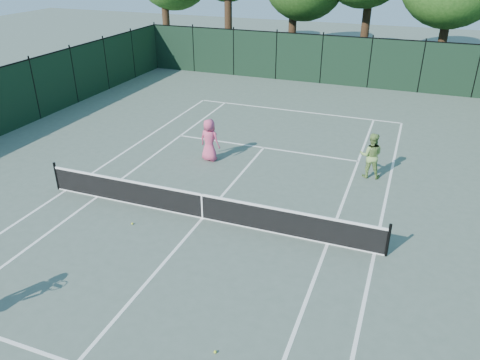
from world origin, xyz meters
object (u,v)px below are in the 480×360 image
(player_green, at_px, (371,155))
(loose_ball_midcourt, at_px, (132,224))
(loose_ball_near_cart, at_px, (215,352))
(player_pink, at_px, (209,140))

(player_green, distance_m, loose_ball_midcourt, 9.14)
(loose_ball_midcourt, bearing_deg, player_green, 43.37)
(player_green, relative_size, loose_ball_near_cart, 26.09)
(loose_ball_near_cart, bearing_deg, loose_ball_midcourt, 139.65)
(player_pink, xyz_separation_m, loose_ball_near_cart, (4.33, -9.40, -0.85))
(loose_ball_near_cart, relative_size, loose_ball_midcourt, 1.00)
(player_pink, relative_size, player_green, 1.00)
(player_pink, bearing_deg, loose_ball_near_cart, 122.99)
(player_pink, relative_size, loose_ball_near_cart, 26.02)
(player_pink, xyz_separation_m, player_green, (6.35, 0.75, 0.00))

